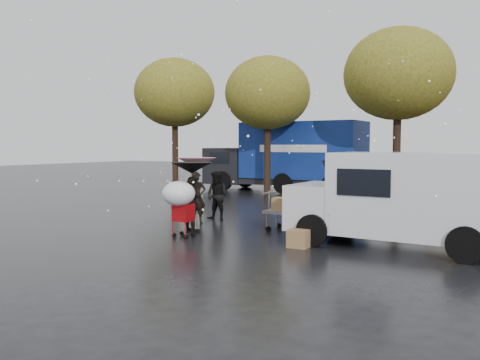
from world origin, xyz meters
The scene contains 13 objects.
ground centered at (0.00, 0.00, 0.00)m, with size 90.00×90.00×0.00m, color black.
person_pink centered at (-1.23, 1.22, 0.78)m, with size 0.57×0.38×1.57m, color black.
person_middle centered at (-1.08, 2.10, 0.78)m, with size 0.75×0.59×1.55m, color black.
person_black centered at (-0.39, -0.17, 0.77)m, with size 0.90×0.37×1.53m, color black.
umbrella_pink centered at (-1.23, 1.22, 1.84)m, with size 1.20×1.20×1.99m.
umbrella_black centered at (-0.39, -0.17, 1.76)m, with size 1.12×1.12×1.91m.
vendor_cart centered at (2.02, 1.30, 0.73)m, with size 1.52×0.80×1.27m.
shopping_cart centered at (-0.16, -1.00, 1.06)m, with size 0.84×0.84×1.46m.
white_van centered at (4.95, 0.78, 1.16)m, with size 4.91×2.18×2.20m.
blue_truck centered at (-3.47, 12.15, 1.76)m, with size 8.30×2.60×3.50m.
box_ground_near centered at (2.91, -0.50, 0.21)m, with size 0.46×0.37×0.42m, color #8C5D3D.
box_ground_far centered at (1.94, 2.01, 0.16)m, with size 0.41×0.32×0.32m, color #8C5D3D.
tree_row centered at (-0.47, 10.00, 5.02)m, with size 21.60×4.40×7.12m.
Camera 1 is at (7.76, -11.15, 2.39)m, focal length 38.00 mm.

